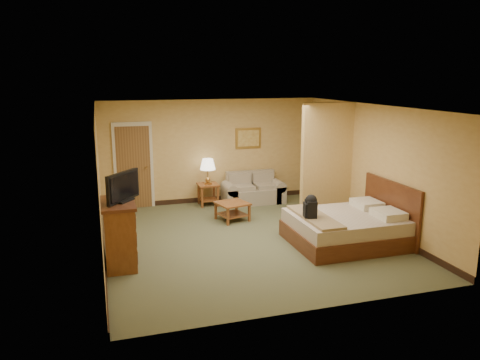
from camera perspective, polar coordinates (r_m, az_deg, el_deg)
name	(u,v)px	position (r m, az deg, el deg)	size (l,w,h in m)	color
floor	(248,239)	(9.36, 0.95, -7.20)	(6.00, 6.00, 0.00)	#515537
ceiling	(248,107)	(8.82, 1.02, 8.89)	(6.00, 6.00, 0.00)	white
back_wall	(212,151)	(11.85, -3.47, 3.51)	(5.50, 0.02, 2.60)	tan
left_wall	(99,184)	(8.59, -16.76, -0.53)	(0.02, 6.00, 2.60)	tan
right_wall	(373,167)	(10.17, 15.90, 1.52)	(0.02, 6.00, 2.60)	tan
partition	(327,161)	(10.66, 10.51, 2.29)	(1.20, 0.15, 2.60)	tan
door	(134,166)	(11.57, -12.85, 1.65)	(0.94, 0.16, 2.10)	beige
baseboard	(212,199)	(12.10, -3.38, -2.31)	(5.50, 0.02, 0.12)	black
loveseat	(253,193)	(11.91, 1.59, -1.56)	(1.55, 0.72, 0.78)	gray
side_table	(208,191)	(11.66, -3.91, -1.36)	(0.50, 0.50, 0.55)	brown
table_lamp	(208,165)	(11.52, -3.96, 1.85)	(0.38, 0.38, 0.63)	#B78743
coffee_table	(232,208)	(10.44, -0.94, -3.38)	(0.78, 0.78, 0.41)	brown
wall_picture	(248,138)	(12.03, 1.01, 5.12)	(0.68, 0.04, 0.53)	#B78E3F
dresser	(119,233)	(8.23, -14.48, -6.30)	(0.55, 1.05, 1.12)	brown
tv	(123,188)	(8.02, -14.08, -0.90)	(0.56, 0.68, 0.50)	black
bed	(350,227)	(9.30, 13.23, -5.62)	(2.12, 1.80, 1.16)	#492111
backpack	(311,206)	(8.71, 8.64, -3.20)	(0.23, 0.30, 0.47)	black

